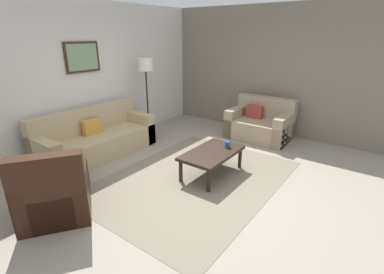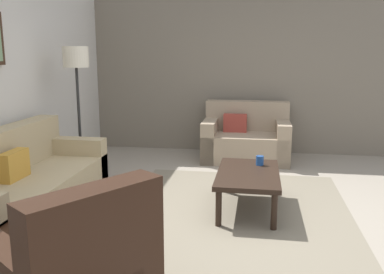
# 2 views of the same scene
# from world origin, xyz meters

# --- Properties ---
(ground_plane) EXTENTS (8.00, 8.00, 0.00)m
(ground_plane) POSITION_xyz_m (0.00, 0.00, 0.00)
(ground_plane) COLOR gray
(rear_partition) EXTENTS (6.00, 0.12, 2.80)m
(rear_partition) POSITION_xyz_m (0.00, 2.60, 1.40)
(rear_partition) COLOR silver
(rear_partition) RESTS_ON ground_plane
(stone_feature_panel) EXTENTS (0.12, 5.20, 2.80)m
(stone_feature_panel) POSITION_xyz_m (3.00, 0.00, 1.40)
(stone_feature_panel) COLOR slate
(stone_feature_panel) RESTS_ON ground_plane
(area_rug) EXTENTS (3.22, 2.40, 0.01)m
(area_rug) POSITION_xyz_m (0.00, 0.00, 0.00)
(area_rug) COLOR #79705D
(area_rug) RESTS_ON ground_plane
(couch_main) EXTENTS (2.22, 0.85, 0.88)m
(couch_main) POSITION_xyz_m (-0.31, 2.12, 0.30)
(couch_main) COLOR tan
(couch_main) RESTS_ON ground_plane
(couch_loveseat) EXTENTS (0.88, 1.30, 0.88)m
(couch_loveseat) POSITION_xyz_m (2.45, -0.04, 0.30)
(couch_loveseat) COLOR gray
(couch_loveseat) RESTS_ON ground_plane
(armchair_leather) EXTENTS (1.11, 1.11, 0.95)m
(armchair_leather) POSITION_xyz_m (-1.84, 0.80, 0.31)
(armchair_leather) COLOR black
(armchair_leather) RESTS_ON ground_plane
(ottoman) EXTENTS (0.56, 0.56, 0.40)m
(ottoman) POSITION_xyz_m (-1.37, 1.48, 0.20)
(ottoman) COLOR black
(ottoman) RESTS_ON ground_plane
(coffee_table) EXTENTS (1.10, 0.64, 0.41)m
(coffee_table) POSITION_xyz_m (0.31, -0.14, 0.36)
(coffee_table) COLOR black
(coffee_table) RESTS_ON ground_plane
(cup) EXTENTS (0.08, 0.08, 0.10)m
(cup) POSITION_xyz_m (0.60, -0.25, 0.46)
(cup) COLOR #1E478C
(cup) RESTS_ON coffee_table
(lamp_standing) EXTENTS (0.32, 0.32, 1.71)m
(lamp_standing) POSITION_xyz_m (1.08, 2.07, 1.41)
(lamp_standing) COLOR black
(lamp_standing) RESTS_ON ground_plane
(framed_artwork) EXTENTS (0.70, 0.04, 0.55)m
(framed_artwork) POSITION_xyz_m (-0.09, 2.51, 1.78)
(framed_artwork) COLOR #382316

